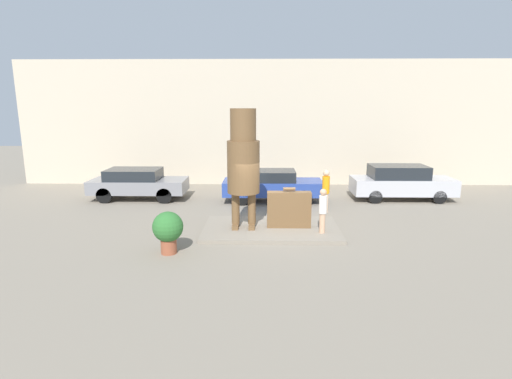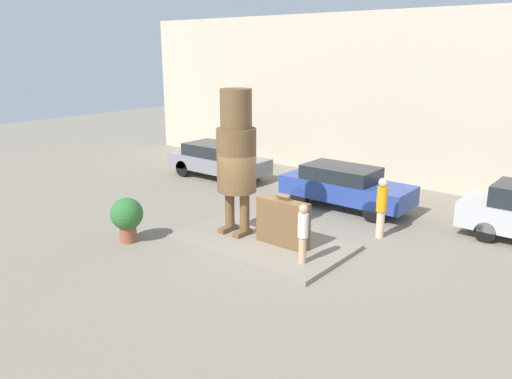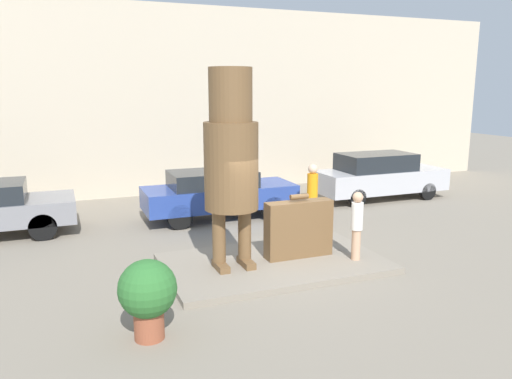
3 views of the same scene
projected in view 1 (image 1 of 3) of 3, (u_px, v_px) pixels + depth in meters
ground_plane at (271, 231)px, 14.42m from camera, size 60.00×60.00×0.00m
pedestal at (271, 229)px, 14.41m from camera, size 4.86×2.96×0.13m
building_backdrop at (269, 123)px, 22.42m from camera, size 28.00×0.60×6.88m
statue_figure at (243, 159)px, 13.91m from camera, size 1.14×1.14×4.21m
giant_suitcase at (289, 209)px, 14.31m from camera, size 1.57×0.40×1.46m
tourist at (323, 209)px, 13.60m from camera, size 0.26×0.26×1.55m
parked_car_grey at (138, 183)px, 19.10m from camera, size 4.50×1.83×1.47m
parked_car_blue at (271, 185)px, 18.62m from camera, size 4.60×1.70×1.48m
parked_car_silver at (401, 182)px, 18.98m from camera, size 4.74×1.72×1.65m
planter_pot at (168, 229)px, 12.08m from camera, size 0.93×0.93×1.31m
worker_hivis at (326, 189)px, 16.74m from camera, size 0.31×0.31×1.81m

